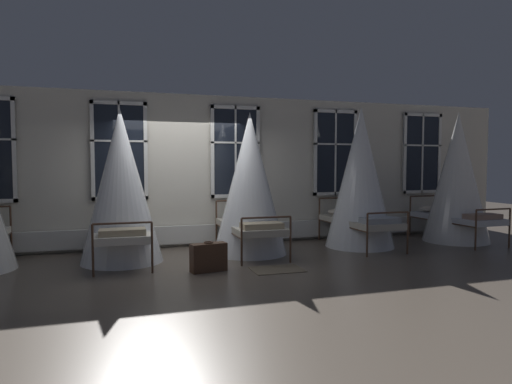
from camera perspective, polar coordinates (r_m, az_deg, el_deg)
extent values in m
plane|color=brown|center=(8.22, -8.16, -8.21)|extent=(28.99, 28.99, 0.00)
cube|color=beige|center=(9.33, -9.58, 2.64)|extent=(15.50, 0.10, 3.06)
cube|color=silver|center=(9.27, -27.97, 4.65)|extent=(0.07, 0.06, 1.89)
cube|color=black|center=(9.13, -16.68, 4.94)|extent=(1.04, 0.02, 1.89)
cube|color=silver|center=(9.15, -16.58, -0.76)|extent=(1.04, 0.06, 0.07)
cube|color=silver|center=(9.20, -16.78, 10.61)|extent=(1.04, 0.06, 0.07)
cube|color=silver|center=(9.13, -19.75, 4.88)|extent=(0.07, 0.06, 1.89)
cube|color=silver|center=(9.15, -13.62, 4.98)|extent=(0.07, 0.06, 1.89)
cube|color=silver|center=(9.13, -16.68, 4.94)|extent=(0.04, 0.06, 1.89)
cube|color=silver|center=(9.14, -16.70, 6.12)|extent=(1.04, 0.06, 0.04)
cube|color=black|center=(9.46, -2.59, 5.03)|extent=(1.04, 0.02, 1.89)
cube|color=silver|center=(9.48, -2.57, -0.47)|extent=(1.04, 0.06, 0.07)
cube|color=silver|center=(9.53, -2.61, 10.50)|extent=(1.04, 0.06, 0.07)
cube|color=silver|center=(9.34, -5.48, 5.03)|extent=(0.07, 0.06, 1.89)
cube|color=silver|center=(9.60, 0.23, 5.01)|extent=(0.07, 0.06, 1.89)
cube|color=silver|center=(9.46, -2.59, 5.03)|extent=(0.04, 0.06, 1.89)
cube|color=silver|center=(9.47, -2.59, 6.17)|extent=(1.04, 0.06, 0.04)
cube|color=black|center=(10.31, 9.86, 4.86)|extent=(1.04, 0.02, 1.89)
cube|color=silver|center=(10.32, 9.81, -0.19)|extent=(1.04, 0.06, 0.07)
cube|color=silver|center=(10.37, 9.92, 9.89)|extent=(1.04, 0.06, 0.07)
cube|color=silver|center=(10.09, 7.41, 4.91)|extent=(0.07, 0.06, 1.89)
cube|color=silver|center=(10.54, 12.22, 4.80)|extent=(0.07, 0.06, 1.89)
cube|color=silver|center=(10.31, 9.86, 4.86)|extent=(0.04, 0.06, 1.89)
cube|color=silver|center=(10.31, 9.88, 5.91)|extent=(1.04, 0.06, 0.04)
cube|color=black|center=(11.55, 20.03, 4.55)|extent=(1.04, 0.02, 1.89)
cube|color=silver|center=(11.57, 19.94, 0.04)|extent=(1.04, 0.06, 0.07)
cube|color=silver|center=(11.61, 20.13, 9.04)|extent=(1.04, 0.06, 0.07)
cube|color=silver|center=(11.26, 18.07, 4.62)|extent=(0.07, 0.06, 1.89)
cube|color=silver|center=(11.86, 21.90, 4.48)|extent=(0.07, 0.06, 1.89)
cube|color=silver|center=(11.55, 20.03, 4.55)|extent=(0.04, 0.06, 1.89)
cube|color=silver|center=(11.56, 20.05, 5.49)|extent=(1.04, 0.06, 0.04)
cube|color=silver|center=(9.31, -9.39, -5.27)|extent=(12.08, 0.10, 0.36)
cylinder|color=#4C3323|center=(9.27, -28.28, -4.40)|extent=(0.04, 0.04, 0.91)
cylinder|color=#4C3323|center=(9.09, -19.18, -4.32)|extent=(0.04, 0.04, 0.91)
cylinder|color=#4C3323|center=(9.10, -13.79, -4.22)|extent=(0.04, 0.04, 0.91)
cylinder|color=#4C3323|center=(7.17, -19.71, -6.93)|extent=(0.04, 0.04, 0.78)
cylinder|color=#4C3323|center=(7.18, -12.85, -6.79)|extent=(0.04, 0.04, 0.78)
cylinder|color=#4C3323|center=(8.12, -19.42, -5.32)|extent=(0.06, 1.95, 0.03)
cylinder|color=#4C3323|center=(8.13, -13.38, -5.20)|extent=(0.06, 1.95, 0.03)
cylinder|color=#4C3323|center=(9.03, -16.53, -1.40)|extent=(0.85, 0.04, 0.03)
cylinder|color=#4C3323|center=(7.10, -16.34, -3.76)|extent=(0.85, 0.04, 0.03)
cube|color=silver|center=(8.11, -16.40, -4.86)|extent=(0.90, 1.98, 0.12)
ellipsoid|color=beige|center=(8.82, -16.48, -3.34)|extent=(0.66, 0.41, 0.14)
cube|color=tan|center=(7.38, -16.34, -4.82)|extent=(0.70, 0.37, 0.10)
cone|color=white|center=(8.03, -16.50, 0.77)|extent=(1.37, 1.37, 2.60)
cylinder|color=#4C3323|center=(9.35, -4.97, -3.92)|extent=(0.04, 0.04, 0.91)
cylinder|color=#4C3323|center=(9.56, 0.04, -3.74)|extent=(0.04, 0.04, 0.91)
cylinder|color=#4C3323|center=(7.48, -1.81, -6.29)|extent=(0.04, 0.04, 0.78)
cylinder|color=#4C3323|center=(7.74, 4.33, -5.96)|extent=(0.04, 0.04, 0.78)
cylinder|color=#4C3323|center=(8.40, -3.57, -4.83)|extent=(0.06, 1.95, 0.03)
cylinder|color=#4C3323|center=(8.64, 1.96, -4.60)|extent=(0.06, 1.95, 0.03)
cylinder|color=#4C3323|center=(9.40, -2.44, -1.07)|extent=(0.85, 0.04, 0.03)
cylinder|color=#4C3323|center=(7.54, 1.32, -3.20)|extent=(0.85, 0.04, 0.03)
cube|color=#B7B2A3|center=(8.50, -0.77, -4.33)|extent=(0.90, 1.98, 0.12)
ellipsoid|color=silver|center=(9.19, -2.06, -2.93)|extent=(0.66, 0.41, 0.14)
cube|color=tan|center=(7.81, 0.71, -4.22)|extent=(0.70, 0.37, 0.10)
cone|color=white|center=(8.43, -0.77, 1.08)|extent=(1.37, 1.37, 2.61)
cylinder|color=#4C3323|center=(10.12, 7.91, -3.37)|extent=(0.04, 0.04, 0.91)
cylinder|color=#4C3323|center=(10.51, 12.11, -3.16)|extent=(0.04, 0.04, 0.91)
cylinder|color=#4C3323|center=(8.43, 13.72, -5.28)|extent=(0.04, 0.04, 0.78)
cylinder|color=#4C3323|center=(8.90, 18.42, -4.89)|extent=(0.04, 0.04, 0.78)
cylinder|color=#4C3323|center=(9.26, 10.55, -4.11)|extent=(0.03, 1.95, 0.03)
cylinder|color=#4C3323|center=(9.69, 15.00, -3.83)|extent=(0.03, 1.95, 0.03)
cylinder|color=#4C3323|center=(10.26, 10.08, -0.73)|extent=(0.85, 0.03, 0.03)
cylinder|color=#4C3323|center=(8.61, 16.18, -2.50)|extent=(0.85, 0.03, 0.03)
cube|color=#B7B2A3|center=(9.46, 12.83, -3.62)|extent=(0.87, 1.97, 0.12)
ellipsoid|color=beige|center=(10.08, 10.70, -2.41)|extent=(0.65, 0.40, 0.14)
cube|color=#8C939E|center=(8.84, 15.22, -3.44)|extent=(0.70, 0.36, 0.10)
cone|color=white|center=(9.39, 12.91, 1.80)|extent=(1.37, 1.37, 2.79)
cylinder|color=#4C3323|center=(11.21, 18.69, -2.85)|extent=(0.04, 0.04, 0.91)
cylinder|color=#4C3323|center=(11.75, 21.98, -2.64)|extent=(0.04, 0.04, 0.91)
cylinder|color=#4C3323|center=(9.76, 25.76, -4.33)|extent=(0.04, 0.04, 0.78)
cylinder|color=#4C3323|center=(10.38, 29.10, -3.97)|extent=(0.04, 0.04, 0.78)
cylinder|color=#4C3323|center=(10.46, 21.98, -3.43)|extent=(0.08, 1.95, 0.03)
cylinder|color=#4C3323|center=(11.04, 25.32, -3.16)|extent=(0.08, 1.95, 0.03)
cylinder|color=#4C3323|center=(11.43, 20.42, -0.47)|extent=(0.85, 0.05, 0.03)
cylinder|color=#4C3323|center=(10.02, 27.55, -1.93)|extent=(0.85, 0.05, 0.03)
cube|color=silver|center=(10.74, 23.70, -2.98)|extent=(0.92, 1.99, 0.12)
ellipsoid|color=beige|center=(11.27, 21.17, -1.97)|extent=(0.66, 0.42, 0.14)
cube|color=gray|center=(10.22, 26.46, -2.76)|extent=(0.71, 0.38, 0.10)
cone|color=white|center=(10.68, 23.82, 1.70)|extent=(1.37, 1.37, 2.76)
cube|color=brown|center=(7.29, 2.64, -9.65)|extent=(0.81, 0.57, 0.01)
cube|color=#472D1E|center=(7.18, -5.95, -8.12)|extent=(0.59, 0.30, 0.44)
cube|color=tan|center=(7.27, -6.27, -7.97)|extent=(0.50, 0.10, 0.03)
torus|color=#472D1E|center=(7.14, -5.96, -6.27)|extent=(0.17, 0.17, 0.02)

